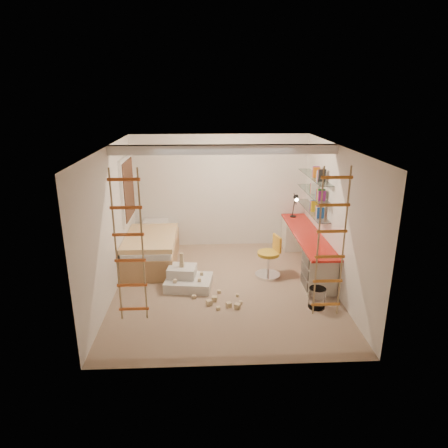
{
  "coord_description": "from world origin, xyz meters",
  "views": [
    {
      "loc": [
        -0.33,
        -6.71,
        3.45
      ],
      "look_at": [
        0.0,
        0.3,
        1.15
      ],
      "focal_mm": 32.0,
      "sensor_mm": 36.0,
      "label": 1
    }
  ],
  "objects_px": {
    "swivel_chair": "(269,262)",
    "play_platform": "(187,279)",
    "desk": "(306,249)",
    "bed": "(152,248)"
  },
  "relations": [
    {
      "from": "desk",
      "to": "play_platform",
      "type": "xyz_separation_m",
      "value": [
        -2.42,
        -0.79,
        -0.26
      ]
    },
    {
      "from": "swivel_chair",
      "to": "desk",
      "type": "bearing_deg",
      "value": 26.88
    },
    {
      "from": "desk",
      "to": "swivel_chair",
      "type": "xyz_separation_m",
      "value": [
        -0.82,
        -0.42,
        -0.1
      ]
    },
    {
      "from": "bed",
      "to": "swivel_chair",
      "type": "distance_m",
      "value": 2.5
    },
    {
      "from": "desk",
      "to": "bed",
      "type": "xyz_separation_m",
      "value": [
        -3.2,
        0.36,
        -0.07
      ]
    },
    {
      "from": "play_platform",
      "to": "swivel_chair",
      "type": "bearing_deg",
      "value": 13.12
    },
    {
      "from": "desk",
      "to": "play_platform",
      "type": "height_order",
      "value": "desk"
    },
    {
      "from": "desk",
      "to": "swivel_chair",
      "type": "height_order",
      "value": "swivel_chair"
    },
    {
      "from": "bed",
      "to": "play_platform",
      "type": "relative_size",
      "value": 2.18
    },
    {
      "from": "swivel_chair",
      "to": "play_platform",
      "type": "relative_size",
      "value": 0.91
    }
  ]
}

